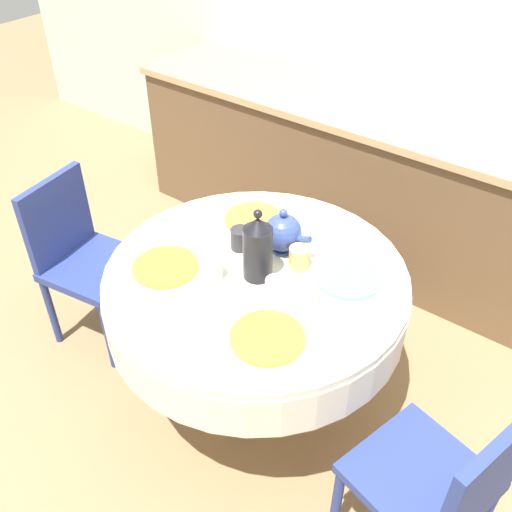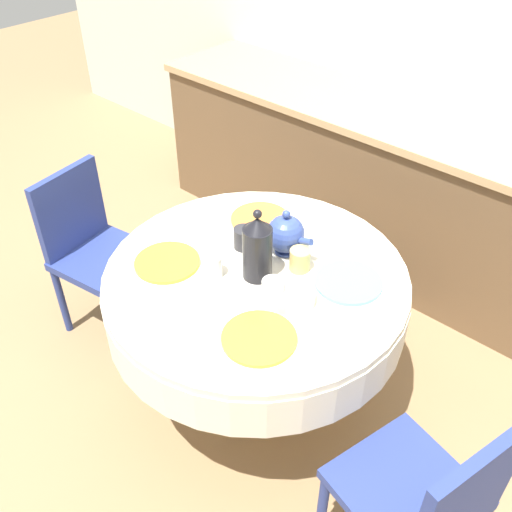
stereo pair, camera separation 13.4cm
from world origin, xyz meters
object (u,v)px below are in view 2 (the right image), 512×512
object	(u,v)px
chair_left	(425,498)
teapot	(285,234)
coffee_carafe	(257,248)
chair_right	(93,245)

from	to	relation	value
chair_left	teapot	world-z (taller)	teapot
coffee_carafe	teapot	size ratio (longest dim) A/B	1.42
coffee_carafe	teapot	distance (m)	0.19
chair_left	chair_right	xyz separation A→B (m)	(-1.82, 0.08, 0.00)
chair_right	coffee_carafe	distance (m)	1.02
coffee_carafe	teapot	bearing A→B (deg)	95.32
chair_right	coffee_carafe	size ratio (longest dim) A/B	2.81
chair_left	teapot	distance (m)	1.04
chair_right	chair_left	bearing A→B (deg)	78.14
chair_right	teapot	size ratio (longest dim) A/B	4.00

